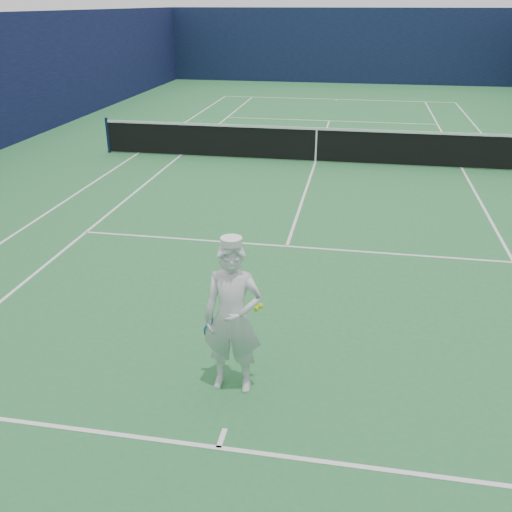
{
  "coord_description": "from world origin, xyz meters",
  "views": [
    {
      "loc": [
        1.22,
        -16.37,
        4.28
      ],
      "look_at": [
        -0.07,
        -9.31,
        1.07
      ],
      "focal_mm": 40.0,
      "sensor_mm": 36.0,
      "label": 1
    }
  ],
  "objects": [
    {
      "name": "tennis_net",
      "position": [
        0.0,
        0.0,
        0.55
      ],
      "size": [
        12.88,
        0.09,
        1.07
      ],
      "color": "#141E4C",
      "rests_on": "ground"
    },
    {
      "name": "court_markings",
      "position": [
        0.0,
        0.0,
        0.0
      ],
      "size": [
        11.03,
        23.83,
        0.01
      ],
      "color": "white",
      "rests_on": "ground"
    },
    {
      "name": "tennis_player",
      "position": [
        -0.07,
        -10.81,
        0.95
      ],
      "size": [
        0.78,
        0.48,
        1.95
      ],
      "rotation": [
        0.0,
        0.0,
        0.01
      ],
      "color": "white",
      "rests_on": "ground"
    },
    {
      "name": "windscreen_fence",
      "position": [
        0.0,
        0.0,
        2.0
      ],
      "size": [
        20.12,
        36.12,
        4.0
      ],
      "color": "#0F1737",
      "rests_on": "ground"
    },
    {
      "name": "ground",
      "position": [
        0.0,
        0.0,
        0.0
      ],
      "size": [
        80.0,
        80.0,
        0.0
      ],
      "primitive_type": "plane",
      "color": "#2A6E3A",
      "rests_on": "ground"
    }
  ]
}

